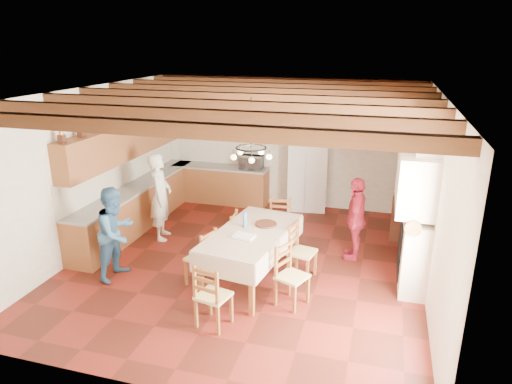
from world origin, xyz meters
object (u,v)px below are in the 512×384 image
chair_right_far (302,251)px  chair_end_far (279,225)px  refrigerator (308,172)px  chair_left_far (225,237)px  chair_left_near (201,257)px  chair_end_near (213,294)px  person_man (161,197)px  person_woman_blue (116,233)px  dining_table (251,236)px  chair_right_near (292,276)px  microwave (251,162)px  person_woman_red (356,219)px  hutch (410,185)px

chair_right_far → chair_end_far: (-0.63, 1.00, 0.00)m
refrigerator → chair_left_far: refrigerator is taller
chair_left_near → chair_end_far: (0.90, 1.65, 0.00)m
chair_end_near → person_man: (-2.05, 2.49, 0.39)m
person_woman_blue → chair_right_far: bearing=-66.7°
dining_table → person_man: person_man is taller
chair_end_far → person_woman_blue: 2.95m
chair_right_near → chair_right_far: 0.85m
dining_table → chair_right_near: chair_right_near is taller
chair_right_far → microwave: bearing=41.5°
person_man → person_woman_red: person_man is taller
chair_right_near → person_woman_blue: bearing=111.6°
chair_right_far → chair_end_near: (-0.93, -1.66, 0.00)m
chair_left_far → chair_end_near: 1.90m
hutch → person_woman_red: size_ratio=1.38×
chair_left_far → person_woman_red: size_ratio=0.63×
refrigerator → chair_end_near: (-0.43, -5.00, -0.39)m
chair_end_far → chair_right_far: bearing=-64.7°
dining_table → hutch: bearing=47.7°
chair_right_near → person_woman_blue: 2.98m
chair_end_near → chair_right_near: bearing=-126.1°
chair_right_far → hutch: bearing=-23.8°
chair_end_far → person_man: person_man is taller
chair_left_near → chair_end_far: bearing=168.6°
hutch → chair_end_near: hutch is taller
hutch → chair_right_near: hutch is taller
chair_left_near → chair_right_near: 1.55m
refrigerator → chair_right_near: bearing=-89.8°
refrigerator → chair_end_far: refrigerator is taller
refrigerator → chair_end_near: 5.03m
chair_end_near → chair_end_far: size_ratio=1.00×
refrigerator → person_woman_red: 2.68m
refrigerator → chair_end_near: bearing=-101.6°
hutch → person_woman_blue: (-4.66, -3.16, -0.27)m
person_man → microwave: 2.63m
person_woman_blue → microwave: bearing=-7.6°
hutch → chair_left_near: size_ratio=2.19×
dining_table → chair_left_near: (-0.76, -0.31, -0.32)m
chair_right_near → chair_left_far: bearing=77.0°
dining_table → person_man: (-2.21, 1.17, 0.07)m
chair_right_near → chair_right_far: bearing=23.1°
dining_table → person_woman_red: (1.55, 1.33, -0.04)m
chair_end_far → person_woman_blue: bearing=-149.3°
refrigerator → dining_table: bearing=-100.9°
chair_left_near → chair_left_far: size_ratio=1.00×
hutch → person_woman_red: hutch is taller
hutch → dining_table: (-2.48, -2.72, -0.25)m
dining_table → chair_right_far: 0.91m
chair_left_far → person_man: (-1.56, 0.65, 0.39)m
chair_end_near → chair_end_far: (0.30, 2.67, 0.00)m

